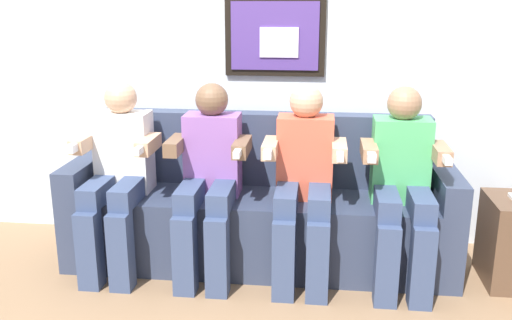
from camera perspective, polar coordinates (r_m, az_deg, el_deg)
The scene contains 7 objects.
ground_plane at distance 3.31m, azimuth -0.31°, elevation -12.44°, with size 6.13×6.13×0.00m, color #8C6B4C.
back_wall_assembly at distance 3.69m, azimuth 1.14°, elevation 11.63°, with size 4.71×0.10×2.60m.
couch at distance 3.48m, azimuth 0.34°, elevation -5.37°, with size 2.31×0.58×0.90m.
person_leftmost at distance 3.41m, azimuth -13.67°, elevation -1.06°, with size 0.46×0.56×1.11m.
person_left_center at distance 3.27m, azimuth -4.70°, elevation -1.41°, with size 0.46×0.56×1.11m.
person_right_center at distance 3.21m, azimuth 4.83°, elevation -1.73°, with size 0.46×0.56×1.11m.
person_rightmost at distance 3.24m, azimuth 14.46°, elevation -2.01°, with size 0.46×0.56×1.11m.
Camera 1 is at (0.35, -2.90, 1.57)m, focal length 39.87 mm.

